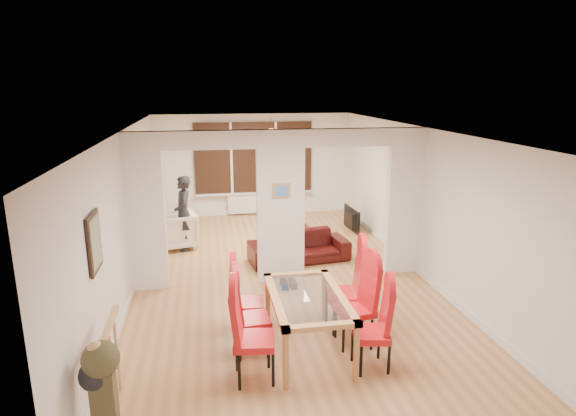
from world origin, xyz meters
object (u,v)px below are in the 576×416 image
object	(u,v)px
person	(184,213)
television	(348,219)
armchair	(175,230)
dining_table	(307,323)
dining_chair_rb	(354,304)
sofa	(299,247)
bottle	(287,221)
dining_chair_lb	(252,314)
dining_chair_rc	(345,288)
dining_chair_lc	(249,298)
dining_chair_la	(254,334)
coffee_table	(285,233)
bowl	(280,226)
dining_chair_ra	(371,328)

from	to	relation	value
person	television	xyz separation A→B (m)	(3.70, 0.74, -0.50)
armchair	dining_table	bearing A→B (deg)	9.09
dining_chair_rb	sofa	distance (m)	3.17
bottle	dining_chair_lb	bearing A→B (deg)	-104.80
dining_chair_rc	dining_chair_lc	bearing A→B (deg)	-174.19
dining_chair_la	dining_chair_rc	xyz separation A→B (m)	(1.35, 0.99, 0.02)
coffee_table	bowl	size ratio (longest dim) A/B	4.87
dining_table	bottle	distance (m)	4.75
dining_chair_rc	bowl	world-z (taller)	dining_chair_rc
dining_chair_lb	dining_chair_rb	distance (m)	1.32
dining_chair_lb	bowl	bearing A→B (deg)	73.34
dining_chair_rb	person	xyz separation A→B (m)	(-2.30, 4.20, 0.20)
dining_chair_lc	coffee_table	world-z (taller)	dining_chair_lc
sofa	armchair	distance (m)	2.67
dining_chair_la	armchair	bearing A→B (deg)	110.46
dining_chair_rb	dining_chair_lc	bearing A→B (deg)	149.82
bowl	armchair	bearing A→B (deg)	-171.86
television	coffee_table	size ratio (longest dim) A/B	0.87
dining_chair_la	coffee_table	xyz separation A→B (m)	(1.21, 5.16, -0.45)
bottle	bowl	bearing A→B (deg)	173.05
dining_table	armchair	bearing A→B (deg)	112.99
sofa	armchair	world-z (taller)	armchair
television	bowl	bearing A→B (deg)	95.32
coffee_table	television	bearing A→B (deg)	12.62
dining_chair_la	bottle	size ratio (longest dim) A/B	4.24
sofa	dining_table	bearing A→B (deg)	-106.64
sofa	television	world-z (taller)	sofa
dining_chair_lc	armchair	xyz separation A→B (m)	(-1.18, 3.85, -0.14)
dining_table	dining_chair_ra	size ratio (longest dim) A/B	1.54
dining_chair_lc	dining_chair_ra	world-z (taller)	dining_chair_ra
bowl	dining_chair_rc	bearing A→B (deg)	-86.73
dining_chair_lb	dining_table	bearing A→B (deg)	-8.55
dining_chair_la	person	world-z (taller)	person
bowl	bottle	bearing A→B (deg)	-6.95
dining_chair_ra	television	world-z (taller)	dining_chair_ra
dining_chair_lc	dining_chair_rb	xyz separation A→B (m)	(1.32, -0.50, 0.05)
dining_chair_la	bottle	xyz separation A→B (m)	(1.26, 5.22, -0.20)
dining_chair_la	bowl	bearing A→B (deg)	85.37
dining_chair_rb	sofa	world-z (taller)	dining_chair_rb
coffee_table	bowl	world-z (taller)	bowl
dining_chair_rc	bowl	size ratio (longest dim) A/B	5.49
dining_table	dining_chair_lb	world-z (taller)	dining_chair_lb
coffee_table	bottle	world-z (taller)	bottle
dining_chair_lb	person	bearing A→B (deg)	99.40
dining_chair_lc	dining_chair_rc	bearing A→B (deg)	2.30
dining_chair_lc	person	world-z (taller)	person
dining_chair_la	person	size ratio (longest dim) A/B	0.74
dining_table	dining_chair_rb	size ratio (longest dim) A/B	1.43
bottle	person	bearing A→B (deg)	-168.38
dining_table	dining_chair_rb	distance (m)	0.66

